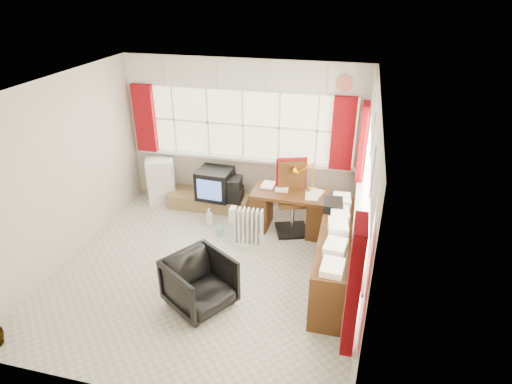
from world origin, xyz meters
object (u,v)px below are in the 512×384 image
Objects in this scene: office_chair at (200,283)px; credenza at (337,256)px; radiator at (248,232)px; desk_lamp at (313,171)px; task_chair at (292,193)px; crt_tv at (215,184)px; mini_fridge at (161,179)px; desk at (289,209)px; tv_bench at (210,200)px.

credenza is (1.56, 0.85, 0.07)m from office_chair.
radiator is at bearing 160.09° from credenza.
desk_lamp is 2.48m from office_chair.
office_chair is (-0.76, -2.04, -0.28)m from task_chair.
office_chair reaches higher than radiator.
desk_lamp reaches higher than crt_tv.
radiator is 1.12× the size of crt_tv.
mini_fridge is at bearing 153.43° from credenza.
desk is at bearing 12.27° from office_chair.
tv_bench is (-0.97, 1.05, -0.14)m from radiator.
desk_lamp is at bearing -7.39° from tv_bench.
office_chair is (-1.06, -2.14, -0.65)m from desk_lamp.
desk is at bearing -14.11° from crt_tv.
desk is 0.83× the size of tv_bench.
radiator is 1.40m from credenza.
radiator is (-0.49, -0.64, -0.10)m from desk.
desk_lamp is at bearing 28.69° from desk.
tv_bench is (-2.28, 1.52, -0.27)m from credenza.
crt_tv is 0.73× the size of mini_fridge.
desk is 1.53m from tv_bench.
credenza is at bearing -26.57° from mini_fridge.
desk is 1.80× the size of radiator.
task_chair reaches higher than desk.
radiator is at bearing -125.60° from task_chair.
mini_fridge is at bearing 66.61° from office_chair.
desk_lamp reaches higher than radiator.
desk is 1.39m from credenza.
office_chair is at bearing -75.89° from crt_tv.
credenza is at bearing -53.63° from desk.
credenza is at bearing -19.91° from radiator.
task_chair reaches higher than desk_lamp.
crt_tv is (-0.83, 0.97, 0.24)m from radiator.
crt_tv is at bearing 168.95° from task_chair.
radiator is at bearing -127.10° from desk.
crt_tv reaches higher than tv_bench.
credenza is 2.59m from crt_tv.
task_chair is 1.46× the size of mini_fridge.
tv_bench is (-1.48, 0.33, -0.49)m from task_chair.
mini_fridge is (-1.89, 1.13, 0.13)m from radiator.
credenza is 1.43× the size of tv_bench.
task_chair is 1.59m from tv_bench.
office_chair is 1.11× the size of radiator.
desk is at bearing 126.37° from credenza.
desk is 1.61× the size of office_chair.
credenza reaches higher than office_chair.
desk_lamp is 1.50m from credenza.
tv_bench is at bearing 49.70° from office_chair.
office_chair is 1.35m from radiator.
desk is 1.47× the size of mini_fridge.
desk_lamp is at bearing -6.57° from mini_fridge.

